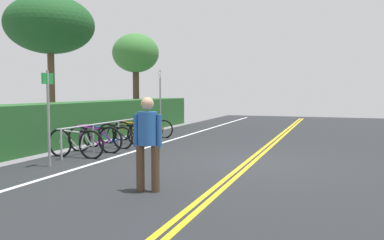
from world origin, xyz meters
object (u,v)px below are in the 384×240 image
Objects in this scene: sign_post_far at (160,96)px; tree_far_right at (136,54)px; bicycle_1 at (95,139)px; bike_rack at (118,127)px; bicycle_4 at (137,131)px; bicycle_5 at (151,128)px; bicycle_0 at (75,143)px; pedestrian at (148,138)px; bicycle_2 at (107,137)px; tree_mid at (50,26)px; bicycle_3 at (122,134)px; sign_post_near at (48,109)px.

tree_far_right is (3.43, 2.87, 2.02)m from sign_post_far.
bike_rack is at bearing 1.02° from bicycle_1.
bicycle_4 is 1.02× the size of bicycle_5.
bicycle_0 is 10.30m from tree_far_right.
bicycle_1 reaches higher than bicycle_4.
pedestrian reaches higher than bike_rack.
bicycle_2 is at bearing 7.55° from bicycle_1.
pedestrian reaches higher than bicycle_1.
bike_rack is at bearing 1.88° from bicycle_0.
bicycle_4 is at bearing -88.79° from tree_mid.
sign_post_far is at bearing 3.21° from bicycle_4.
bike_rack is at bearing 179.52° from bicycle_5.
sign_post_near reaches higher than bicycle_3.
bicycle_1 is 2.73m from bicycle_4.
bicycle_1 is at bearing -178.02° from bicycle_4.
bicycle_3 is 0.69× the size of sign_post_far.
bicycle_2 is (0.83, 0.11, -0.03)m from bicycle_1.
bike_rack is at bearing -176.90° from sign_post_far.
tree_far_right is at bearing 20.28° from bicycle_1.
bicycle_1 reaches higher than bicycle_0.
sign_post_far is at bearing 1.50° from bicycle_2.
tree_far_right reaches higher than bicycle_3.
tree_mid is (1.83, 3.46, 3.73)m from bicycle_2.
sign_post_far is (2.19, 0.12, 1.16)m from bicycle_4.
bike_rack is at bearing -110.31° from tree_mid.
sign_post_near is (-3.49, -0.26, 0.71)m from bike_rack.
bicycle_5 reaches higher than bicycle_3.
bicycle_0 is at bearing -177.38° from sign_post_far.
sign_post_near is (-2.14, -0.24, 0.93)m from bicycle_1.
tree_far_right is (5.62, 2.99, 3.18)m from bicycle_4.
sign_post_far reaches higher than bicycle_4.
bicycle_0 is 6.30m from tree_mid.
tree_mid reaches higher than bike_rack.
pedestrian is (-3.42, -3.31, 0.54)m from bicycle_1.
sign_post_far is at bearing 3.10° from bike_rack.
bike_rack is 3.33× the size of bicycle_5.
bicycle_4 is 4.98m from sign_post_near.
pedestrian is at bearing -157.09° from sign_post_far.
bicycle_2 is 2.82m from bicycle_5.
bicycle_3 is at bearing 4.62° from bicycle_1.
pedestrian is at bearing -151.49° from tree_far_right.
sign_post_near is 0.47× the size of tree_far_right.
sign_post_far reaches higher than pedestrian.
bicycle_4 is 5.10m from tree_mid.
bicycle_1 is 5.05m from sign_post_far.
tree_mid is (4.80, 3.80, 2.77)m from sign_post_near.
bicycle_5 is at bearing -0.48° from bike_rack.
bicycle_4 is at bearing 1.98° from bicycle_1.
tree_mid reaches higher than bicycle_2.
bicycle_2 is at bearing -177.99° from bicycle_3.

